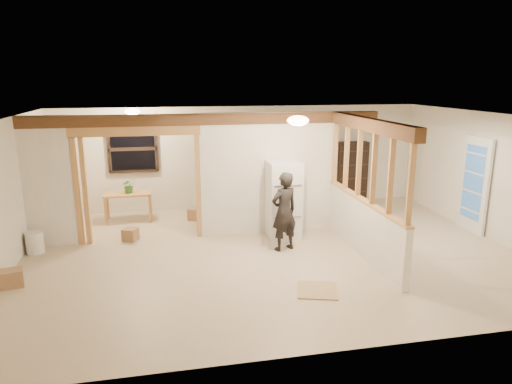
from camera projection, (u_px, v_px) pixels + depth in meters
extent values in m
cube|color=#C0AD8F|center=(272.00, 253.00, 8.50)|extent=(9.00, 6.50, 0.01)
cube|color=white|center=(273.00, 117.00, 7.89)|extent=(9.00, 6.50, 0.01)
cube|color=white|center=(242.00, 157.00, 11.29)|extent=(9.00, 0.01, 2.50)
cube|color=white|center=(340.00, 253.00, 5.10)|extent=(9.00, 0.01, 2.50)
cube|color=white|center=(1.00, 200.00, 7.33)|extent=(0.01, 6.50, 2.50)
cube|color=white|center=(492.00, 177.00, 9.06)|extent=(0.01, 6.50, 2.50)
cube|color=white|center=(48.00, 183.00, 8.56)|extent=(0.90, 0.12, 2.50)
cube|color=white|center=(268.00, 174.00, 9.38)|extent=(2.80, 0.12, 2.50)
cube|color=tan|center=(139.00, 186.00, 8.91)|extent=(2.46, 0.14, 2.20)
cube|color=brown|center=(209.00, 119.00, 8.87)|extent=(7.00, 0.18, 0.22)
cube|color=brown|center=(369.00, 124.00, 7.85)|extent=(0.18, 3.30, 0.22)
cube|color=white|center=(363.00, 228.00, 8.30)|extent=(0.12, 3.20, 1.00)
cube|color=tan|center=(366.00, 166.00, 8.02)|extent=(0.14, 3.20, 1.32)
cube|color=black|center=(133.00, 149.00, 10.64)|extent=(1.12, 0.10, 1.10)
cube|color=white|center=(474.00, 185.00, 9.49)|extent=(0.12, 0.86, 2.00)
ellipsoid|color=#FFEABF|center=(298.00, 120.00, 7.48)|extent=(0.36, 0.36, 0.16)
ellipsoid|color=#FFEABF|center=(132.00, 111.00, 9.60)|extent=(0.32, 0.32, 0.14)
ellipsoid|color=#FFD88C|center=(157.00, 128.00, 9.11)|extent=(0.07, 0.07, 0.07)
cube|color=silver|center=(284.00, 200.00, 9.18)|extent=(0.64, 0.62, 1.55)
imported|color=black|center=(284.00, 212.00, 8.47)|extent=(0.64, 0.53, 1.50)
cube|color=tan|center=(129.00, 207.00, 10.32)|extent=(1.05, 0.54, 0.66)
imported|color=#225720|center=(129.00, 185.00, 10.19)|extent=(0.37, 0.34, 0.34)
cylinder|color=#A50D08|center=(60.00, 215.00, 9.82)|extent=(0.46, 0.46, 0.59)
cube|color=black|center=(352.00, 173.00, 11.75)|extent=(0.79, 0.26, 1.59)
cylinder|color=silver|center=(35.00, 242.00, 8.44)|extent=(0.41, 0.41, 0.40)
cube|color=#A0764D|center=(195.00, 214.00, 10.43)|extent=(0.38, 0.35, 0.26)
cube|color=#A0764D|center=(130.00, 234.00, 9.11)|extent=(0.35, 0.35, 0.24)
cube|color=#A0764D|center=(11.00, 278.00, 7.08)|extent=(0.39, 0.35, 0.27)
cube|color=tan|center=(317.00, 290.00, 6.95)|extent=(0.74, 0.74, 0.02)
cube|color=tan|center=(320.00, 286.00, 7.09)|extent=(0.48, 0.41, 0.01)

